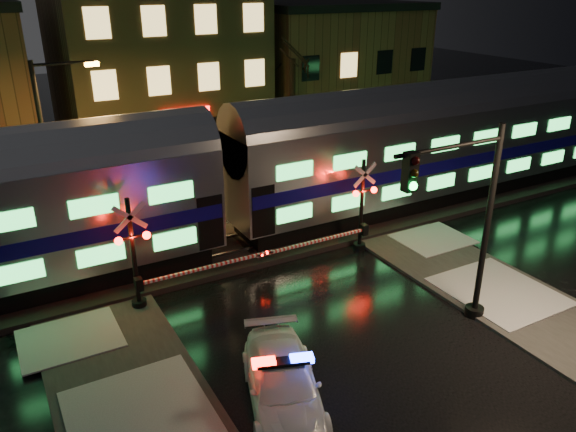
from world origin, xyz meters
The scene contains 11 objects.
ground centered at (0.00, 0.00, 0.00)m, with size 120.00×120.00×0.00m, color black.
ballast centered at (0.00, 5.00, 0.12)m, with size 90.00×4.20×0.24m, color black.
sidewalk_right centered at (6.50, -6.00, 0.06)m, with size 4.00×20.00×0.12m, color #2D2D2D.
building_mid centered at (2.00, 22.50, 5.75)m, with size 12.00×11.00×11.50m, color brown.
building_right centered at (15.00, 22.00, 4.25)m, with size 12.00×10.00×8.50m, color #533620.
train centered at (-0.78, 5.00, 3.38)m, with size 51.00×3.12×5.92m.
police_car centered at (-3.00, -4.19, 0.67)m, with size 3.25×4.94×1.49m.
crossing_signal_right centered at (3.88, 2.30, 1.63)m, with size 5.57×0.65×3.95m.
crossing_signal_left centered at (-4.69, 2.31, 1.68)m, with size 5.74×0.65×4.06m.
traffic_light centered at (3.65, -3.60, 3.51)m, with size 4.27×0.74×6.60m.
streetlight centered at (-6.33, 9.00, 4.43)m, with size 2.57×0.27×7.69m.
Camera 1 is at (-8.66, -14.63, 10.48)m, focal length 35.00 mm.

